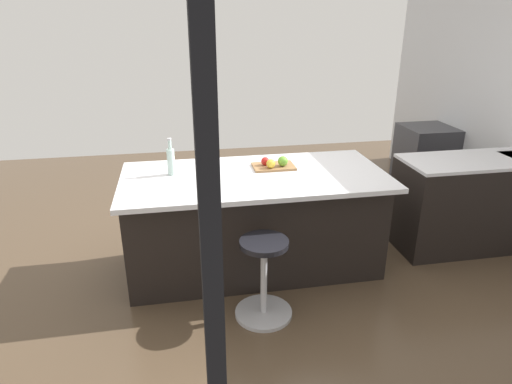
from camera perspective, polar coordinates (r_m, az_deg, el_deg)
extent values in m
plane|color=brown|center=(4.26, -1.16, -8.50)|extent=(7.35, 7.35, 0.00)
cube|color=black|center=(1.25, -5.24, -19.70)|extent=(0.05, 0.06, 2.30)
cube|color=black|center=(4.96, 28.54, -1.16)|extent=(1.99, 0.60, 0.87)
cube|color=silver|center=(4.82, 29.50, 3.76)|extent=(1.99, 0.60, 0.03)
cube|color=#38383D|center=(5.99, 20.83, 3.79)|extent=(0.60, 0.60, 0.87)
cube|color=black|center=(5.76, 22.27, 2.42)|extent=(0.44, 0.01, 0.32)
cube|color=black|center=(3.93, -0.27, -4.03)|extent=(2.15, 0.87, 0.87)
cube|color=silver|center=(3.71, -0.14, 1.95)|extent=(2.21, 1.07, 0.04)
cylinder|color=#B7B7BC|center=(3.55, 0.97, -15.24)|extent=(0.44, 0.44, 0.03)
cylinder|color=#B7B7BC|center=(3.37, 1.01, -11.24)|extent=(0.05, 0.05, 0.58)
cylinder|color=black|center=(3.21, 1.04, -6.59)|extent=(0.36, 0.36, 0.04)
cube|color=olive|center=(3.88, 2.28, 3.31)|extent=(0.36, 0.24, 0.02)
sphere|color=gold|center=(3.79, 1.92, 3.67)|extent=(0.08, 0.08, 0.08)
sphere|color=red|center=(3.86, 1.20, 3.98)|extent=(0.07, 0.07, 0.07)
sphere|color=#609E2D|center=(3.85, 3.47, 3.98)|extent=(0.09, 0.09, 0.09)
cylinder|color=silver|center=(3.74, -10.87, 3.80)|extent=(0.06, 0.06, 0.22)
cylinder|color=silver|center=(3.69, -11.04, 6.01)|extent=(0.03, 0.03, 0.08)
cylinder|color=#B7B7BC|center=(3.68, -11.09, 6.69)|extent=(0.03, 0.03, 0.02)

